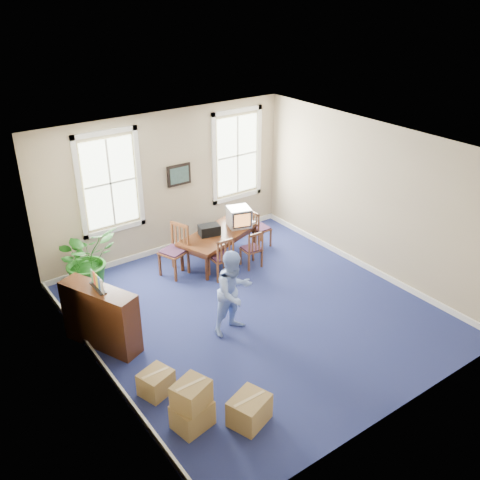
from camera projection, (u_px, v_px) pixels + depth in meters
floor at (254, 312)px, 10.13m from camera, size 6.50×6.50×0.00m
ceiling at (256, 148)px, 8.70m from camera, size 6.50×6.50×0.00m
wall_back at (166, 183)px, 11.78m from camera, size 6.50×0.00×6.50m
wall_front at (404, 324)px, 7.05m from camera, size 6.50×0.00×6.50m
wall_left at (93, 288)px, 7.85m from camera, size 0.00×6.50×6.50m
wall_right at (371, 199)px, 10.98m from camera, size 0.00×6.50×6.50m
baseboard_back at (171, 246)px, 12.44m from camera, size 6.00×0.04×0.12m
baseboard_left at (106, 370)px, 8.55m from camera, size 0.04×6.50×0.12m
baseboard_right at (363, 265)px, 11.65m from camera, size 0.04×6.50×0.12m
window_left at (110, 183)px, 10.95m from camera, size 1.40×0.12×2.20m
window_right at (237, 155)px, 12.62m from camera, size 1.40×0.12×2.20m
wall_picture at (179, 175)px, 11.83m from camera, size 0.58×0.06×0.48m
conference_table at (219, 246)px, 11.85m from camera, size 2.12×1.47×0.66m
crt_tv at (239, 217)px, 11.94m from camera, size 0.61×0.64×0.44m
game_console at (249, 222)px, 12.13m from camera, size 0.21×0.25×0.06m
equipment_bag at (209, 230)px, 11.57m from camera, size 0.50×0.38×0.22m
chair_near_left at (221, 257)px, 11.10m from camera, size 0.44×0.44×0.94m
chair_near_right at (251, 248)px, 11.53m from camera, size 0.41×0.41×0.86m
chair_end_left at (173, 251)px, 11.15m from camera, size 0.64×0.64×1.10m
chair_end_right at (260, 228)px, 12.39m from camera, size 0.42×0.42×0.92m
man at (234, 292)px, 9.28m from camera, size 0.82×0.66×1.57m
credenza at (101, 317)px, 9.01m from camera, size 0.95×1.48×1.12m
brochure_rack at (97, 280)px, 8.71m from camera, size 0.36×0.62×0.28m
potted_plant at (87, 259)px, 10.63m from camera, size 1.41×1.30×1.32m
cardboard_boxes at (200, 394)px, 7.58m from camera, size 1.72×1.72×0.80m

